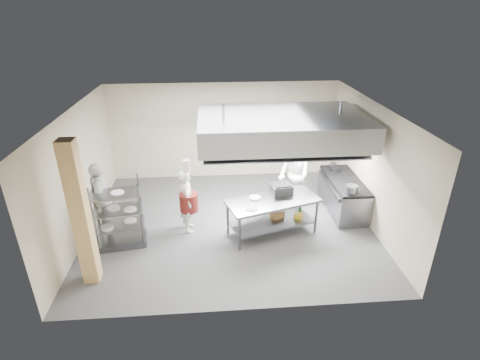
{
  "coord_description": "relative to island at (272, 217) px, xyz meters",
  "views": [
    {
      "loc": [
        -0.4,
        -8.17,
        5.1
      ],
      "look_at": [
        0.27,
        0.2,
        1.13
      ],
      "focal_mm": 28.0,
      "sensor_mm": 36.0,
      "label": 1
    }
  ],
  "objects": [
    {
      "name": "chef_plating",
      "position": [
        -3.99,
        0.2,
        0.49
      ],
      "size": [
        0.64,
        1.17,
        1.9
      ],
      "primitive_type": "imported",
      "rotation": [
        0.0,
        0.0,
        -1.4
      ],
      "color": "white",
      "rests_on": "floor"
    },
    {
      "name": "griddle",
      "position": [
        0.25,
        0.3,
        0.57
      ],
      "size": [
        0.55,
        0.46,
        0.24
      ],
      "primitive_type": "cube",
      "rotation": [
        0.0,
        0.0,
        0.19
      ],
      "color": "slate",
      "rests_on": "island_worktop"
    },
    {
      "name": "column",
      "position": [
        -3.89,
        -1.4,
        1.04
      ],
      "size": [
        0.3,
        0.3,
        3.0
      ],
      "primitive_type": "cube",
      "color": "tan",
      "rests_on": "floor"
    },
    {
      "name": "floor",
      "position": [
        -0.99,
        0.5,
        -0.46
      ],
      "size": [
        7.0,
        7.0,
        0.0
      ],
      "primitive_type": "plane",
      "color": "#353538",
      "rests_on": "ground"
    },
    {
      "name": "island",
      "position": [
        0.0,
        0.0,
        0.0
      ],
      "size": [
        2.34,
        1.52,
        0.91
      ],
      "primitive_type": null,
      "rotation": [
        0.0,
        0.0,
        0.31
      ],
      "color": "gray",
      "rests_on": "floor"
    },
    {
      "name": "ceiling",
      "position": [
        -0.99,
        0.5,
        2.54
      ],
      "size": [
        7.0,
        7.0,
        0.0
      ],
      "primitive_type": "plane",
      "rotation": [
        3.14,
        0.0,
        0.0
      ],
      "color": "silver",
      "rests_on": "wall_back"
    },
    {
      "name": "wicker_basket",
      "position": [
        0.15,
        0.18,
        -0.07
      ],
      "size": [
        0.37,
        0.33,
        0.14
      ],
      "primitive_type": "cube",
      "rotation": [
        0.0,
        0.0,
        0.45
      ],
      "color": "olive",
      "rests_on": "island_undershelf"
    },
    {
      "name": "wall_left",
      "position": [
        -4.49,
        0.5,
        1.04
      ],
      "size": [
        0.0,
        6.0,
        6.0
      ],
      "primitive_type": "plane",
      "rotation": [
        1.57,
        0.0,
        1.57
      ],
      "color": "#B1A78D",
      "rests_on": "ground"
    },
    {
      "name": "exhaust_hood",
      "position": [
        0.31,
        0.9,
        1.94
      ],
      "size": [
        4.0,
        2.5,
        0.6
      ],
      "primitive_type": "cube",
      "color": "gray",
      "rests_on": "ceiling"
    },
    {
      "name": "chef_line",
      "position": [
        0.75,
        1.22,
        0.5
      ],
      "size": [
        1.02,
        1.13,
        1.92
      ],
      "primitive_type": "imported",
      "rotation": [
        0.0,
        0.0,
        -1.19
      ],
      "color": "silver",
      "rests_on": "floor"
    },
    {
      "name": "range_top",
      "position": [
        2.09,
        1.0,
        0.41
      ],
      "size": [
        0.78,
        1.96,
        0.06
      ],
      "primitive_type": "cube",
      "color": "black",
      "rests_on": "cooking_range"
    },
    {
      "name": "wall_back",
      "position": [
        -0.99,
        3.5,
        1.04
      ],
      "size": [
        7.0,
        0.0,
        7.0
      ],
      "primitive_type": "plane",
      "rotation": [
        1.57,
        0.0,
        0.0
      ],
      "color": "#B1A78D",
      "rests_on": "ground"
    },
    {
      "name": "island_undershelf",
      "position": [
        0.0,
        0.0,
        -0.16
      ],
      "size": [
        2.15,
        1.38,
        0.04
      ],
      "primitive_type": "cube",
      "rotation": [
        0.0,
        0.0,
        0.31
      ],
      "color": "slate",
      "rests_on": "island"
    },
    {
      "name": "pass_rack",
      "position": [
        -3.55,
        -0.18,
        0.36
      ],
      "size": [
        1.17,
        0.8,
        1.63
      ],
      "primitive_type": null,
      "rotation": [
        0.0,
        0.0,
        0.16
      ],
      "color": "gray",
      "rests_on": "floor"
    },
    {
      "name": "island_worktop",
      "position": [
        0.0,
        0.0,
        0.42
      ],
      "size": [
        2.34,
        1.52,
        0.06
      ],
      "primitive_type": "cube",
      "rotation": [
        0.0,
        0.0,
        0.31
      ],
      "color": "gray",
      "rests_on": "island"
    },
    {
      "name": "hood_strip_a",
      "position": [
        -0.59,
        0.9,
        1.62
      ],
      "size": [
        1.6,
        0.12,
        0.04
      ],
      "primitive_type": "cube",
      "color": "white",
      "rests_on": "exhaust_hood"
    },
    {
      "name": "wall_right",
      "position": [
        2.51,
        0.5,
        1.04
      ],
      "size": [
        0.0,
        6.0,
        6.0
      ],
      "primitive_type": "plane",
      "rotation": [
        1.57,
        0.0,
        -1.57
      ],
      "color": "#B1A78D",
      "rests_on": "ground"
    },
    {
      "name": "hood_strip_b",
      "position": [
        1.21,
        0.9,
        1.62
      ],
      "size": [
        1.6,
        0.12,
        0.04
      ],
      "primitive_type": "cube",
      "color": "white",
      "rests_on": "exhaust_hood"
    },
    {
      "name": "wall_shelf",
      "position": [
        0.81,
        3.34,
        1.04
      ],
      "size": [
        1.5,
        0.28,
        0.04
      ],
      "primitive_type": "cube",
      "color": "gray",
      "rests_on": "wall_back"
    },
    {
      "name": "stockpot",
      "position": [
        1.96,
        0.23,
        0.55
      ],
      "size": [
        0.29,
        0.29,
        0.2
      ],
      "primitive_type": "cylinder",
      "color": "gray",
      "rests_on": "range_top"
    },
    {
      "name": "plate_stack",
      "position": [
        -3.55,
        -0.18,
        0.07
      ],
      "size": [
        0.28,
        0.28,
        0.05
      ],
      "primitive_type": "cylinder",
      "color": "white",
      "rests_on": "pass_rack"
    },
    {
      "name": "cooking_range",
      "position": [
        2.09,
        1.0,
        -0.04
      ],
      "size": [
        0.8,
        2.0,
        0.84
      ],
      "primitive_type": "cube",
      "color": "gray",
      "rests_on": "floor"
    },
    {
      "name": "chef_head",
      "position": [
        -2.02,
        0.31,
        0.35
      ],
      "size": [
        0.43,
        0.61,
        1.6
      ],
      "primitive_type": "imported",
      "rotation": [
        0.0,
        0.0,
        1.65
      ],
      "color": "silver",
      "rests_on": "floor"
    }
  ]
}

